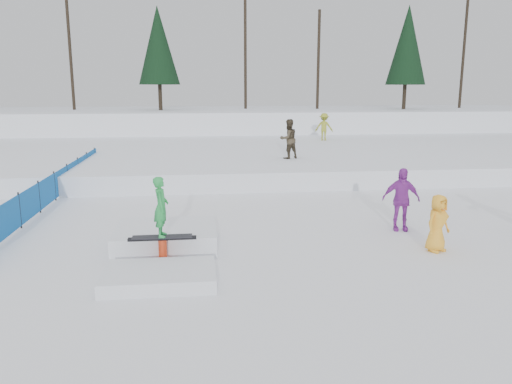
{
  "coord_description": "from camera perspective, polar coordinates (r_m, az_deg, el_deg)",
  "views": [
    {
      "loc": [
        -1.21,
        -12.35,
        4.11
      ],
      "look_at": [
        0.5,
        2.0,
        1.1
      ],
      "focal_mm": 35.0,
      "sensor_mm": 36.0,
      "label": 1
    }
  ],
  "objects": [
    {
      "name": "snow_berm",
      "position": [
        42.47,
        -5.19,
        7.8
      ],
      "size": [
        60.0,
        14.0,
        2.4
      ],
      "primitive_type": "cube",
      "color": "white",
      "rests_on": "ground"
    },
    {
      "name": "spectator_yellow",
      "position": [
        13.55,
        20.04,
        -3.35
      ],
      "size": [
        0.86,
        0.74,
        1.49
      ],
      "primitive_type": "imported",
      "rotation": [
        0.0,
        0.0,
        0.45
      ],
      "color": "#FFAD2A",
      "rests_on": "ground"
    },
    {
      "name": "treeline",
      "position": [
        41.43,
        3.65,
        16.37
      ],
      "size": [
        40.24,
        4.22,
        10.5
      ],
      "color": "black",
      "rests_on": "snow_berm"
    },
    {
      "name": "walker_ygreen",
      "position": [
        32.7,
        7.78,
        7.39
      ],
      "size": [
        1.29,
        1.02,
        1.75
      ],
      "primitive_type": "imported",
      "rotation": [
        0.0,
        0.0,
        2.76
      ],
      "color": "olive",
      "rests_on": "snow_midrise"
    },
    {
      "name": "walker_olive",
      "position": [
        23.96,
        3.74,
        6.07
      ],
      "size": [
        1.11,
        1.0,
        1.88
      ],
      "primitive_type": "imported",
      "rotation": [
        0.0,
        0.0,
        3.52
      ],
      "color": "#3B3122",
      "rests_on": "snow_midrise"
    },
    {
      "name": "spectator_purple",
      "position": [
        15.18,
        16.23,
        -0.81
      ],
      "size": [
        1.15,
        0.63,
        1.86
      ],
      "primitive_type": "imported",
      "rotation": [
        0.0,
        0.0,
        -0.17
      ],
      "color": "purple",
      "rests_on": "ground"
    },
    {
      "name": "safety_fence",
      "position": [
        20.0,
        -22.01,
        0.65
      ],
      "size": [
        0.05,
        16.0,
        1.1
      ],
      "color": "#1057A4",
      "rests_on": "ground"
    },
    {
      "name": "jib_rail_feature",
      "position": [
        12.69,
        -10.44,
        -5.89
      ],
      "size": [
        2.6,
        4.4,
        2.11
      ],
      "color": "white",
      "rests_on": "ground"
    },
    {
      "name": "snow_midrise",
      "position": [
        28.62,
        -4.32,
        4.29
      ],
      "size": [
        50.0,
        18.0,
        0.8
      ],
      "primitive_type": "cube",
      "color": "white",
      "rests_on": "ground"
    },
    {
      "name": "ground",
      "position": [
        13.07,
        -1.15,
        -6.56
      ],
      "size": [
        120.0,
        120.0,
        0.0
      ],
      "primitive_type": "plane",
      "color": "white"
    }
  ]
}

